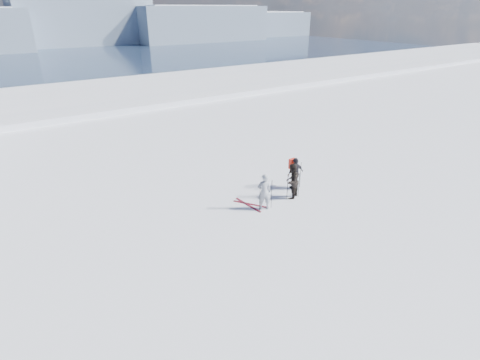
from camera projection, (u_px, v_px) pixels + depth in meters
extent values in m
plane|color=white|center=(74.00, 163.00, 67.92)|extent=(220.00, 208.01, 71.62)
cube|color=white|center=(118.00, 156.00, 40.81)|extent=(180.00, 16.00, 14.00)
cube|color=slate|center=(82.00, 19.00, 420.93)|extent=(140.00, 80.00, 52.00)
cube|color=slate|center=(197.00, 24.00, 467.44)|extent=(160.00, 80.00, 40.00)
cube|color=white|center=(196.00, 9.00, 460.31)|extent=(136.00, 70.00, 8.00)
cube|color=slate|center=(259.00, 24.00, 552.99)|extent=(130.00, 80.00, 32.00)
cube|color=white|center=(259.00, 14.00, 547.54)|extent=(110.50, 70.00, 8.00)
imported|color=#9EA4AC|center=(264.00, 192.00, 16.39)|extent=(0.72, 0.60, 1.70)
imported|color=black|center=(292.00, 181.00, 17.38)|extent=(1.03, 0.95, 1.71)
imported|color=black|center=(295.00, 173.00, 18.32)|extent=(0.95, 0.41, 1.62)
cube|color=red|center=(293.00, 152.00, 18.06)|extent=(0.35, 0.20, 0.50)
cylinder|color=black|center=(260.00, 198.00, 16.30)|extent=(0.02, 0.02, 1.29)
cylinder|color=black|center=(272.00, 194.00, 16.54)|extent=(0.02, 0.02, 1.36)
cylinder|color=black|center=(287.00, 187.00, 17.30)|extent=(0.02, 0.02, 1.29)
cylinder|color=black|center=(299.00, 185.00, 17.56)|extent=(0.02, 0.02, 1.23)
cylinder|color=black|center=(292.00, 179.00, 18.22)|extent=(0.02, 0.02, 1.17)
cylinder|color=black|center=(300.00, 175.00, 18.50)|extent=(0.02, 0.02, 1.34)
cube|color=black|center=(248.00, 205.00, 17.04)|extent=(0.24, 1.70, 0.03)
cube|color=black|center=(251.00, 204.00, 17.11)|extent=(1.01, 1.47, 0.03)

